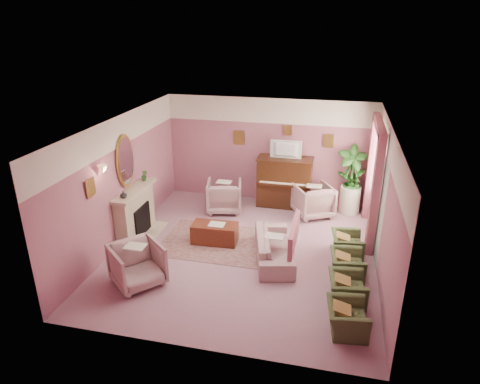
% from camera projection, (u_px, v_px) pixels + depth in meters
% --- Properties ---
extents(floor, '(5.50, 6.00, 0.01)m').
position_uv_depth(floor, '(244.00, 252.00, 9.24)').
color(floor, '#A27181').
rests_on(floor, ground).
extents(ceiling, '(5.50, 6.00, 0.01)m').
position_uv_depth(ceiling, '(244.00, 125.00, 8.18)').
color(ceiling, white).
rests_on(ceiling, wall_back).
extents(wall_back, '(5.50, 0.02, 2.80)m').
position_uv_depth(wall_back, '(268.00, 151.00, 11.42)').
color(wall_back, '#88566F').
rests_on(wall_back, floor).
extents(wall_front, '(5.50, 0.02, 2.80)m').
position_uv_depth(wall_front, '(198.00, 271.00, 6.01)').
color(wall_front, '#88566F').
rests_on(wall_front, floor).
extents(wall_left, '(0.02, 6.00, 2.80)m').
position_uv_depth(wall_left, '(121.00, 181.00, 9.29)').
color(wall_left, '#88566F').
rests_on(wall_left, floor).
extents(wall_right, '(0.02, 6.00, 2.80)m').
position_uv_depth(wall_right, '(385.00, 205.00, 8.13)').
color(wall_right, '#88566F').
rests_on(wall_right, floor).
extents(picture_rail_band, '(5.50, 0.01, 0.65)m').
position_uv_depth(picture_rail_band, '(269.00, 111.00, 11.00)').
color(picture_rail_band, white).
rests_on(picture_rail_band, wall_back).
extents(stripe_panel, '(0.01, 3.00, 2.15)m').
position_uv_depth(stripe_panel, '(378.00, 195.00, 9.43)').
color(stripe_panel, '#B6BDB2').
rests_on(stripe_panel, wall_right).
extents(fireplace_surround, '(0.30, 1.40, 1.10)m').
position_uv_depth(fireplace_surround, '(135.00, 214.00, 9.76)').
color(fireplace_surround, tan).
rests_on(fireplace_surround, floor).
extents(fireplace_inset, '(0.18, 0.72, 0.68)m').
position_uv_depth(fireplace_inset, '(140.00, 220.00, 9.79)').
color(fireplace_inset, black).
rests_on(fireplace_inset, floor).
extents(fire_ember, '(0.06, 0.54, 0.10)m').
position_uv_depth(fire_ember, '(142.00, 227.00, 9.85)').
color(fire_ember, red).
rests_on(fire_ember, floor).
extents(mantel_shelf, '(0.40, 1.55, 0.07)m').
position_uv_depth(mantel_shelf, '(134.00, 191.00, 9.53)').
color(mantel_shelf, tan).
rests_on(mantel_shelf, fireplace_surround).
extents(hearth, '(0.55, 1.50, 0.02)m').
position_uv_depth(hearth, '(145.00, 235.00, 9.92)').
color(hearth, tan).
rests_on(hearth, floor).
extents(mirror_frame, '(0.04, 0.72, 1.20)m').
position_uv_depth(mirror_frame, '(125.00, 161.00, 9.31)').
color(mirror_frame, '#A9863C').
rests_on(mirror_frame, wall_left).
extents(mirror_glass, '(0.01, 0.60, 1.06)m').
position_uv_depth(mirror_glass, '(126.00, 161.00, 9.30)').
color(mirror_glass, white).
rests_on(mirror_glass, wall_left).
extents(sconce_shade, '(0.20, 0.20, 0.16)m').
position_uv_depth(sconce_shade, '(103.00, 169.00, 8.27)').
color(sconce_shade, tan).
rests_on(sconce_shade, wall_left).
extents(piano, '(1.40, 0.60, 1.30)m').
position_uv_depth(piano, '(284.00, 183.00, 11.31)').
color(piano, '#361C0D').
rests_on(piano, floor).
extents(piano_keyshelf, '(1.30, 0.12, 0.06)m').
position_uv_depth(piano_keyshelf, '(283.00, 185.00, 10.96)').
color(piano_keyshelf, '#361C0D').
rests_on(piano_keyshelf, piano).
extents(piano_keys, '(1.20, 0.08, 0.02)m').
position_uv_depth(piano_keys, '(283.00, 183.00, 10.95)').
color(piano_keys, white).
rests_on(piano_keys, piano).
extents(piano_top, '(1.45, 0.65, 0.04)m').
position_uv_depth(piano_top, '(285.00, 159.00, 11.06)').
color(piano_top, '#361C0D').
rests_on(piano_top, piano).
extents(television, '(0.80, 0.12, 0.48)m').
position_uv_depth(television, '(286.00, 149.00, 10.90)').
color(television, black).
rests_on(television, piano).
extents(print_back_left, '(0.30, 0.03, 0.38)m').
position_uv_depth(print_back_left, '(239.00, 138.00, 11.43)').
color(print_back_left, '#A9863C').
rests_on(print_back_left, wall_back).
extents(print_back_right, '(0.26, 0.03, 0.34)m').
position_uv_depth(print_back_right, '(328.00, 141.00, 10.91)').
color(print_back_right, '#A9863C').
rests_on(print_back_right, wall_back).
extents(print_back_mid, '(0.22, 0.03, 0.26)m').
position_uv_depth(print_back_mid, '(288.00, 130.00, 11.05)').
color(print_back_mid, '#A9863C').
rests_on(print_back_mid, wall_back).
extents(print_left_wall, '(0.03, 0.28, 0.36)m').
position_uv_depth(print_left_wall, '(91.00, 188.00, 8.08)').
color(print_left_wall, '#A9863C').
rests_on(print_left_wall, wall_left).
extents(window_blind, '(0.03, 1.40, 1.80)m').
position_uv_depth(window_blind, '(379.00, 164.00, 9.43)').
color(window_blind, beige).
rests_on(window_blind, wall_right).
extents(curtain_left, '(0.16, 0.34, 2.60)m').
position_uv_depth(curtain_left, '(375.00, 196.00, 8.77)').
color(curtain_left, '#AA5063').
rests_on(curtain_left, floor).
extents(curtain_right, '(0.16, 0.34, 2.60)m').
position_uv_depth(curtain_right, '(371.00, 168.00, 10.43)').
color(curtain_right, '#AA5063').
rests_on(curtain_right, floor).
extents(pelmet, '(0.16, 2.20, 0.16)m').
position_uv_depth(pelmet, '(380.00, 126.00, 9.12)').
color(pelmet, '#AA5063').
rests_on(pelmet, wall_right).
extents(mantel_plant, '(0.16, 0.16, 0.28)m').
position_uv_depth(mantel_plant, '(144.00, 175.00, 9.96)').
color(mantel_plant, '#245A1D').
rests_on(mantel_plant, mantel_shelf).
extents(mantel_vase, '(0.16, 0.16, 0.16)m').
position_uv_depth(mantel_vase, '(123.00, 195.00, 9.04)').
color(mantel_vase, white).
rests_on(mantel_vase, mantel_shelf).
extents(area_rug, '(2.52, 1.82, 0.01)m').
position_uv_depth(area_rug, '(219.00, 242.00, 9.63)').
color(area_rug, '#895E57').
rests_on(area_rug, floor).
extents(coffee_table, '(1.02, 0.54, 0.45)m').
position_uv_depth(coffee_table, '(215.00, 233.00, 9.56)').
color(coffee_table, '#582314').
rests_on(coffee_table, floor).
extents(table_paper, '(0.35, 0.28, 0.01)m').
position_uv_depth(table_paper, '(217.00, 224.00, 9.47)').
color(table_paper, beige).
rests_on(table_paper, coffee_table).
extents(sofa, '(0.61, 1.83, 0.74)m').
position_uv_depth(sofa, '(274.00, 243.00, 8.87)').
color(sofa, tan).
rests_on(sofa, floor).
extents(sofa_throw, '(0.09, 1.38, 0.51)m').
position_uv_depth(sofa_throw, '(294.00, 235.00, 8.70)').
color(sofa_throw, '#AA5063').
rests_on(sofa_throw, sofa).
extents(floral_armchair_left, '(0.87, 0.87, 0.90)m').
position_uv_depth(floral_armchair_left, '(224.00, 195.00, 11.06)').
color(floral_armchair_left, tan).
rests_on(floral_armchair_left, floor).
extents(floral_armchair_right, '(0.87, 0.87, 0.90)m').
position_uv_depth(floral_armchair_right, '(313.00, 199.00, 10.80)').
color(floral_armchair_right, tan).
rests_on(floral_armchair_right, floor).
extents(floral_armchair_front, '(0.87, 0.87, 0.90)m').
position_uv_depth(floral_armchair_front, '(137.00, 263.00, 7.99)').
color(floral_armchair_front, tan).
rests_on(floral_armchair_front, floor).
extents(olive_chair_a, '(0.52, 0.74, 0.64)m').
position_uv_depth(olive_chair_a, '(347.00, 314.00, 6.82)').
color(olive_chair_a, '#43532B').
rests_on(olive_chair_a, floor).
extents(olive_chair_b, '(0.52, 0.74, 0.64)m').
position_uv_depth(olive_chair_b, '(347.00, 285.00, 7.56)').
color(olive_chair_b, '#43532B').
rests_on(olive_chair_b, floor).
extents(olive_chair_c, '(0.52, 0.74, 0.64)m').
position_uv_depth(olive_chair_c, '(347.00, 261.00, 8.30)').
color(olive_chair_c, '#43532B').
rests_on(olive_chair_c, floor).
extents(olive_chair_d, '(0.52, 0.74, 0.64)m').
position_uv_depth(olive_chair_d, '(347.00, 241.00, 9.04)').
color(olive_chair_d, '#43532B').
rests_on(olive_chair_d, floor).
extents(side_table, '(0.52, 0.52, 0.70)m').
position_uv_depth(side_table, '(350.00, 199.00, 11.02)').
color(side_table, beige).
rests_on(side_table, floor).
extents(side_plant_big, '(0.30, 0.30, 0.34)m').
position_uv_depth(side_plant_big, '(352.00, 181.00, 10.83)').
color(side_plant_big, '#245A1D').
rests_on(side_plant_big, side_table).
extents(side_plant_small, '(0.16, 0.16, 0.28)m').
position_uv_depth(side_plant_small, '(357.00, 183.00, 10.72)').
color(side_plant_small, '#245A1D').
rests_on(side_plant_small, side_table).
extents(palm_pot, '(0.34, 0.34, 0.34)m').
position_uv_depth(palm_pot, '(348.00, 205.00, 11.12)').
color(palm_pot, brown).
rests_on(palm_pot, floor).
extents(palm_plant, '(0.76, 0.76, 1.44)m').
position_uv_depth(palm_plant, '(352.00, 173.00, 10.78)').
color(palm_plant, '#245A1D').
rests_on(palm_plant, palm_pot).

